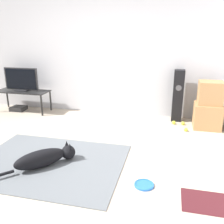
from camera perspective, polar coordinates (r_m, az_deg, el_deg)
The scene contains 15 objects.
ground_plane at distance 3.73m, azimuth -12.98°, elevation -9.25°, with size 12.00×12.00×0.00m, color #B2A38E.
wall_back at distance 5.31m, azimuth -3.77°, elevation 13.49°, with size 8.00×0.06×2.55m.
area_rug at distance 3.51m, azimuth -14.12°, elevation -11.10°, with size 1.97×1.50×0.01m.
dog at distance 3.38m, azimuth -14.88°, elevation -10.01°, with size 0.74×0.80×0.25m.
frisbee at distance 2.98m, azimuth 7.34°, elevation -16.16°, with size 0.23×0.23×0.03m.
cardboard_box_lower at distance 4.82m, azimuth 20.94°, elevation -0.86°, with size 0.47×0.43×0.45m.
cardboard_box_upper at distance 4.73m, azimuth 21.58°, elevation 4.10°, with size 0.41×0.37×0.40m.
floor_speaker at distance 4.98m, azimuth 14.82°, elevation 3.60°, with size 0.19×0.20×1.00m.
tv_stand at distance 5.77m, azimuth -19.75°, elevation 4.10°, with size 1.15×0.46×0.46m.
tv at distance 5.71m, azimuth -20.04°, elevation 6.95°, with size 0.76×0.20×0.49m.
tennis_ball_by_boxes at distance 4.88m, azimuth 13.92°, elevation -2.35°, with size 0.07×0.07×0.07m.
tennis_ball_near_speaker at distance 4.88m, azimuth 15.91°, elevation -2.50°, with size 0.07×0.07×0.07m.
tennis_ball_loose_on_carpet at distance 4.59m, azimuth 16.54°, elevation -3.87°, with size 0.07×0.07×0.07m.
game_console at distance 5.95m, azimuth -20.59°, elevation 0.77°, with size 0.30×0.28×0.09m.
door_mat at distance 2.90m, azimuth 21.92°, elevation -18.74°, with size 0.61×0.40×0.01m.
Camera 1 is at (1.56, -2.96, 1.67)m, focal length 40.00 mm.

